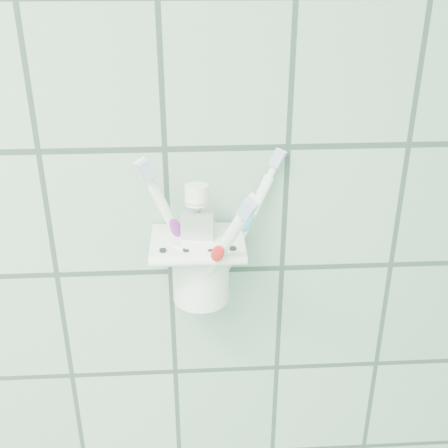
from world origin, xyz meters
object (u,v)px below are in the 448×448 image
holder_bracket (198,244)px  toothbrush_pink (204,219)px  toothbrush_orange (190,218)px  toothpaste_tube (198,238)px  cup (201,264)px  toothbrush_blue (213,221)px

holder_bracket → toothbrush_pink: size_ratio=0.58×
toothbrush_orange → toothpaste_tube: toothbrush_orange is taller
holder_bracket → toothpaste_tube: toothpaste_tube is taller
cup → toothbrush_pink: toothbrush_pink is taller
toothbrush_pink → toothbrush_orange: (-0.02, -0.01, 0.01)m
cup → toothpaste_tube: toothpaste_tube is taller
cup → toothbrush_blue: size_ratio=0.47×
toothbrush_pink → toothpaste_tube: 0.03m
cup → toothbrush_orange: 0.07m
holder_bracket → cup: 0.03m
toothbrush_orange → holder_bracket: bearing=33.3°
toothbrush_orange → cup: bearing=50.1°
holder_bracket → cup: (0.00, 0.00, -0.03)m
cup → toothpaste_tube: size_ratio=0.60×
cup → toothbrush_orange: bearing=-161.6°
holder_bracket → toothbrush_pink: (0.01, 0.01, 0.03)m
toothbrush_orange → toothpaste_tube: 0.03m
holder_bracket → toothbrush_blue: 0.04m
cup → toothbrush_blue: toothbrush_blue is taller
toothbrush_pink → toothbrush_blue: (0.01, -0.01, 0.00)m
holder_bracket → cup: same height
toothbrush_pink → toothpaste_tube: (-0.01, -0.03, -0.01)m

